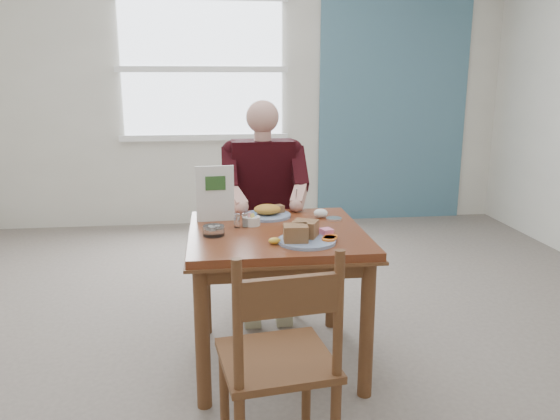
{
  "coord_description": "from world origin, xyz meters",
  "views": [
    {
      "loc": [
        -0.31,
        -2.72,
        1.53
      ],
      "look_at": [
        0.02,
        0.0,
        0.86
      ],
      "focal_mm": 35.0,
      "sensor_mm": 36.0,
      "label": 1
    }
  ],
  "objects": [
    {
      "name": "creamer",
      "position": [
        -0.33,
        -0.07,
        0.78
      ],
      "size": [
        0.14,
        0.14,
        0.05
      ],
      "color": "white",
      "rests_on": "table"
    },
    {
      "name": "chair_far",
      "position": [
        0.0,
        0.8,
        0.48
      ],
      "size": [
        0.42,
        0.42,
        0.95
      ],
      "color": "brown",
      "rests_on": "ground"
    },
    {
      "name": "caddy",
      "position": [
        -0.12,
        0.11,
        0.77
      ],
      "size": [
        0.11,
        0.11,
        0.07
      ],
      "color": "white",
      "rests_on": "table"
    },
    {
      "name": "window",
      "position": [
        -0.4,
        2.97,
        1.6
      ],
      "size": [
        1.72,
        0.04,
        1.42
      ],
      "color": "white",
      "rests_on": "wall_back"
    },
    {
      "name": "diner",
      "position": [
        0.0,
        0.71,
        0.81
      ],
      "size": [
        0.53,
        0.56,
        1.39
      ],
      "color": "tan",
      "rests_on": "chair_far"
    },
    {
      "name": "shakers",
      "position": [
        -0.18,
        0.07,
        0.79
      ],
      "size": [
        0.08,
        0.05,
        0.08
      ],
      "color": "white",
      "rests_on": "table"
    },
    {
      "name": "chair_near",
      "position": [
        -0.09,
        -0.87,
        0.48
      ],
      "size": [
        0.47,
        0.47,
        0.95
      ],
      "color": "brown",
      "rests_on": "ground"
    },
    {
      "name": "menu",
      "position": [
        -0.31,
        0.22,
        0.91
      ],
      "size": [
        0.21,
        0.03,
        0.31
      ],
      "color": "white",
      "rests_on": "table"
    },
    {
      "name": "lemon_wedge",
      "position": [
        -0.04,
        -0.25,
        0.77
      ],
      "size": [
        0.07,
        0.05,
        0.03
      ],
      "primitive_type": "ellipsoid",
      "rotation": [
        0.0,
        0.0,
        0.21
      ],
      "color": "gold",
      "rests_on": "table"
    },
    {
      "name": "metal_dish",
      "position": [
        0.34,
        0.17,
        0.76
      ],
      "size": [
        0.1,
        0.1,
        0.01
      ],
      "primitive_type": "cylinder",
      "rotation": [
        0.0,
        0.0,
        0.12
      ],
      "color": "silver",
      "rests_on": "table"
    },
    {
      "name": "wall_back",
      "position": [
        0.0,
        3.0,
        1.4
      ],
      "size": [
        5.5,
        0.0,
        5.5
      ],
      "primitive_type": "plane",
      "rotation": [
        1.57,
        0.0,
        0.0
      ],
      "color": "silver",
      "rests_on": "ground"
    },
    {
      "name": "table",
      "position": [
        0.0,
        0.0,
        0.64
      ],
      "size": [
        0.92,
        0.92,
        0.75
      ],
      "color": "maroon",
      "rests_on": "ground"
    },
    {
      "name": "far_plate",
      "position": [
        -0.02,
        0.28,
        0.78
      ],
      "size": [
        0.34,
        0.34,
        0.07
      ],
      "color": "white",
      "rests_on": "table"
    },
    {
      "name": "floor",
      "position": [
        0.0,
        0.0,
        0.0
      ],
      "size": [
        6.0,
        6.0,
        0.0
      ],
      "primitive_type": "plane",
      "color": "#665952",
      "rests_on": "ground"
    },
    {
      "name": "near_plate",
      "position": [
        0.11,
        -0.23,
        0.78
      ],
      "size": [
        0.33,
        0.33,
        0.09
      ],
      "color": "white",
      "rests_on": "table"
    },
    {
      "name": "accent_panel",
      "position": [
        1.6,
        2.98,
        1.4
      ],
      "size": [
        1.6,
        0.02,
        2.8
      ],
      "primitive_type": "cube",
      "color": "#477084",
      "rests_on": "ground"
    },
    {
      "name": "napkin",
      "position": [
        0.28,
        0.22,
        0.78
      ],
      "size": [
        0.09,
        0.08,
        0.05
      ],
      "primitive_type": "ellipsoid",
      "rotation": [
        0.0,
        0.0,
        0.26
      ],
      "color": "white",
      "rests_on": "table"
    }
  ]
}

